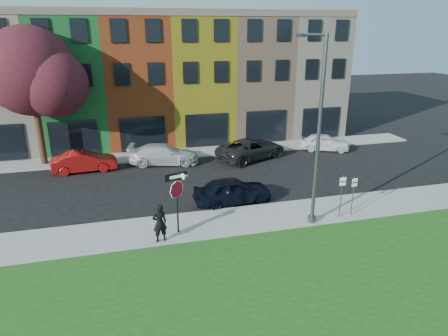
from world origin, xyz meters
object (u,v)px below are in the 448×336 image
object	(u,v)px
stop_sign	(177,190)
man	(160,223)
sedan_near	(233,190)
street_lamp	(316,133)

from	to	relation	value
stop_sign	man	world-z (taller)	stop_sign
man	sedan_near	bearing A→B (deg)	-153.26
stop_sign	street_lamp	world-z (taller)	street_lamp
stop_sign	street_lamp	size ratio (longest dim) A/B	0.33
stop_sign	street_lamp	bearing A→B (deg)	-19.95
stop_sign	man	distance (m)	1.63
sedan_near	street_lamp	bearing A→B (deg)	-140.51
man	sedan_near	size ratio (longest dim) A/B	0.41
sedan_near	street_lamp	xyz separation A→B (m)	(3.08, -3.25, 3.86)
street_lamp	stop_sign	bearing A→B (deg)	171.06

